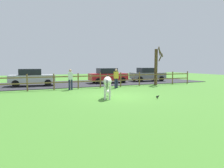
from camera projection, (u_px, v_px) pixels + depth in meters
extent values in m
plane|color=#47842D|center=(116.00, 96.00, 13.57)|extent=(60.00, 60.00, 0.00)
cube|color=#2D2D33|center=(78.00, 84.00, 22.02)|extent=(28.00, 7.40, 0.05)
cylinder|color=brown|center=(27.00, 83.00, 15.98)|extent=(0.11, 0.11, 1.29)
cylinder|color=brown|center=(54.00, 82.00, 16.78)|extent=(0.11, 0.11, 1.29)
cylinder|color=brown|center=(78.00, 81.00, 17.58)|extent=(0.11, 0.11, 1.29)
cylinder|color=brown|center=(100.00, 80.00, 18.39)|extent=(0.11, 0.11, 1.29)
cylinder|color=brown|center=(121.00, 80.00, 19.19)|extent=(0.11, 0.11, 1.29)
cylinder|color=brown|center=(139.00, 79.00, 19.99)|extent=(0.11, 0.11, 1.29)
cylinder|color=brown|center=(157.00, 78.00, 20.79)|extent=(0.11, 0.11, 1.29)
cylinder|color=brown|center=(173.00, 78.00, 21.60)|extent=(0.11, 0.11, 1.29)
cylinder|color=brown|center=(187.00, 77.00, 22.40)|extent=(0.11, 0.11, 1.29)
cube|color=brown|center=(90.00, 81.00, 17.99)|extent=(21.68, 0.06, 0.09)
cube|color=brown|center=(89.00, 76.00, 17.95)|extent=(21.68, 0.06, 0.09)
cylinder|color=#513A23|center=(156.00, 67.00, 20.87)|extent=(0.30, 0.30, 3.50)
cylinder|color=#513A23|center=(159.00, 51.00, 20.60)|extent=(0.60, 0.56, 0.84)
cylinder|color=#513A23|center=(161.00, 58.00, 20.83)|extent=(0.40, 0.95, 0.74)
cylinder|color=#513A23|center=(161.00, 53.00, 20.45)|extent=(0.94, 0.55, 0.84)
ellipsoid|color=white|center=(108.00, 81.00, 12.56)|extent=(0.96, 1.33, 0.56)
cylinder|color=white|center=(106.00, 91.00, 13.02)|extent=(0.11, 0.11, 0.78)
cylinder|color=white|center=(110.00, 91.00, 13.01)|extent=(0.11, 0.11, 0.78)
cylinder|color=white|center=(105.00, 93.00, 12.22)|extent=(0.11, 0.11, 0.78)
cylinder|color=white|center=(110.00, 93.00, 12.22)|extent=(0.11, 0.11, 0.78)
cylinder|color=white|center=(108.00, 84.00, 13.10)|extent=(0.47, 0.63, 0.51)
ellipsoid|color=white|center=(108.00, 92.00, 13.57)|extent=(0.37, 0.48, 0.24)
cube|color=black|center=(108.00, 76.00, 12.77)|extent=(0.28, 0.52, 0.12)
cylinder|color=black|center=(107.00, 85.00, 11.90)|extent=(0.13, 0.19, 0.54)
cylinder|color=black|center=(157.00, 98.00, 12.53)|extent=(0.01, 0.01, 0.06)
cylinder|color=black|center=(157.00, 98.00, 12.49)|extent=(0.01, 0.01, 0.06)
ellipsoid|color=black|center=(157.00, 97.00, 12.50)|extent=(0.18, 0.10, 0.12)
sphere|color=black|center=(159.00, 96.00, 12.53)|extent=(0.07, 0.07, 0.07)
cube|color=red|center=(108.00, 77.00, 22.64)|extent=(4.09, 1.91, 0.70)
cube|color=black|center=(107.00, 71.00, 22.53)|extent=(1.98, 1.66, 0.56)
cylinder|color=black|center=(117.00, 79.00, 23.95)|extent=(0.61, 0.21, 0.60)
cylinder|color=black|center=(123.00, 80.00, 22.37)|extent=(0.61, 0.21, 0.60)
cylinder|color=black|center=(94.00, 80.00, 22.98)|extent=(0.61, 0.21, 0.60)
cylinder|color=black|center=(98.00, 81.00, 21.40)|extent=(0.61, 0.21, 0.60)
cube|color=#B7BABF|center=(32.00, 79.00, 19.51)|extent=(4.16, 2.13, 0.70)
cube|color=black|center=(30.00, 72.00, 19.40)|extent=(2.06, 1.76, 0.56)
cylinder|color=black|center=(48.00, 81.00, 20.76)|extent=(0.62, 0.25, 0.60)
cylinder|color=black|center=(48.00, 83.00, 19.15)|extent=(0.62, 0.25, 0.60)
cylinder|color=black|center=(18.00, 82.00, 19.94)|extent=(0.62, 0.25, 0.60)
cylinder|color=black|center=(15.00, 84.00, 18.32)|extent=(0.62, 0.25, 0.60)
cube|color=slate|center=(148.00, 75.00, 25.03)|extent=(4.17, 2.15, 0.70)
cube|color=black|center=(147.00, 70.00, 24.92)|extent=(2.07, 1.77, 0.56)
cylinder|color=black|center=(154.00, 78.00, 26.27)|extent=(0.62, 0.25, 0.60)
cylinder|color=black|center=(161.00, 79.00, 24.66)|extent=(0.62, 0.25, 0.60)
cylinder|color=black|center=(134.00, 78.00, 25.46)|extent=(0.62, 0.25, 0.60)
cylinder|color=black|center=(140.00, 79.00, 23.85)|extent=(0.62, 0.25, 0.60)
cylinder|color=#232847|center=(115.00, 83.00, 18.04)|extent=(0.14, 0.14, 0.82)
cylinder|color=#232847|center=(117.00, 83.00, 18.14)|extent=(0.14, 0.14, 0.82)
cube|color=gold|center=(116.00, 75.00, 18.02)|extent=(0.39, 0.27, 0.58)
sphere|color=tan|center=(116.00, 70.00, 17.98)|extent=(0.22, 0.22, 0.22)
cylinder|color=#232847|center=(69.00, 85.00, 16.79)|extent=(0.14, 0.14, 0.82)
cylinder|color=#232847|center=(72.00, 85.00, 16.82)|extent=(0.14, 0.14, 0.82)
cube|color=silver|center=(70.00, 76.00, 16.74)|extent=(0.40, 0.30, 0.58)
sphere|color=tan|center=(70.00, 71.00, 16.70)|extent=(0.22, 0.22, 0.22)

